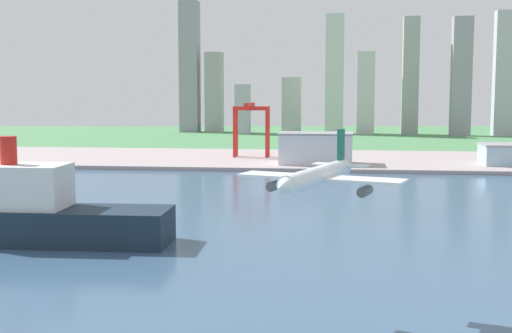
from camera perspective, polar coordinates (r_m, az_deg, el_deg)
name	(u,v)px	position (r m, az deg, el deg)	size (l,w,h in m)	color
ground_plane	(324,205)	(303.90, 5.63, -3.17)	(2400.00, 2400.00, 0.00)	#4A8351
water_bay	(319,232)	(244.89, 5.25, -5.42)	(840.00, 360.00, 0.15)	#385675
industrial_pier	(331,160)	(492.20, 6.23, 0.55)	(840.00, 140.00, 2.50)	#A29495
airplane_landing	(317,176)	(143.34, 5.06, -0.83)	(36.13, 38.96, 12.75)	white
cargo_ship	(40,214)	(236.17, -17.43, -3.77)	(81.54, 24.90, 34.77)	#192838
port_crane_red	(251,118)	(494.83, -0.40, 4.04)	(25.75, 39.25, 39.17)	red
warehouse_main	(316,148)	(452.39, 4.97, 1.52)	(47.66, 29.82, 20.40)	silver
distant_skyline	(349,82)	(823.03, 7.70, 6.93)	(439.05, 63.84, 159.48)	gray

